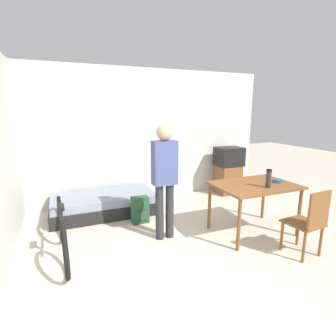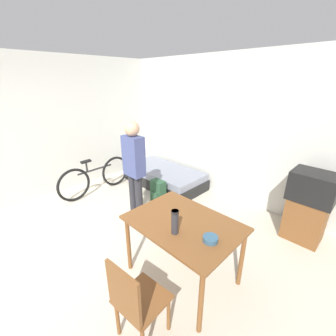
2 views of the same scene
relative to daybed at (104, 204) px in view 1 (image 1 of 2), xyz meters
The scene contains 11 objects.
ground_plane 2.85m from the daybed, 70.99° to the right, with size 20.00×20.00×0.00m, color beige.
wall_back 1.60m from the daybed, 32.09° to the left, with size 5.54×0.06×2.70m.
daybed is the anchor object (origin of this frame).
tv 2.85m from the daybed, ahead, with size 0.57×0.44×1.06m.
dining_table 2.66m from the daybed, 39.38° to the right, with size 1.22×0.87×0.78m.
wooden_chair 3.35m from the daybed, 48.58° to the right, with size 0.44×0.44×0.91m.
bicycle 1.48m from the daybed, 119.16° to the right, with size 0.12×1.63×0.76m.
person_standing 1.68m from the daybed, 62.34° to the right, with size 0.34×0.23×1.68m.
thermos_flask 2.89m from the daybed, 41.90° to the right, with size 0.08×0.08×0.27m.
mate_bowl 3.02m from the daybed, 35.40° to the right, with size 0.15×0.15×0.05m.
backpack 0.82m from the daybed, 52.31° to the right, with size 0.28×0.20×0.45m.
Camera 1 is at (-1.57, -1.99, 1.87)m, focal length 28.00 mm.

